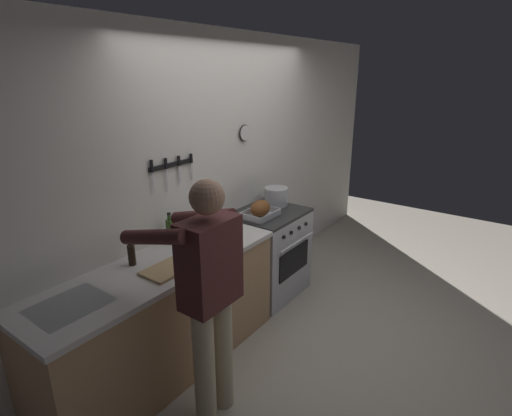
{
  "coord_description": "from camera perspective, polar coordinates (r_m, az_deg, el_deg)",
  "views": [
    {
      "loc": [
        -2.92,
        -1.13,
        2.23
      ],
      "look_at": [
        -0.18,
        0.85,
        1.08
      ],
      "focal_mm": 28.11,
      "sensor_mm": 36.0,
      "label": 1
    }
  ],
  "objects": [
    {
      "name": "wall_back",
      "position": [
        3.94,
        -4.36,
        5.07
      ],
      "size": [
        6.0,
        0.13,
        2.6
      ],
      "color": "white",
      "rests_on": "ground"
    },
    {
      "name": "cutting_board",
      "position": [
        2.93,
        -12.34,
        -8.46
      ],
      "size": [
        0.36,
        0.24,
        0.02
      ],
      "primitive_type": "cube",
      "color": "tan",
      "rests_on": "counter_block"
    },
    {
      "name": "roasting_pan",
      "position": [
        3.85,
        0.61,
        -0.27
      ],
      "size": [
        0.35,
        0.26,
        0.17
      ],
      "color": "#B7B7BC",
      "rests_on": "stove"
    },
    {
      "name": "stock_pot",
      "position": [
        4.21,
        2.89,
        1.67
      ],
      "size": [
        0.25,
        0.25,
        0.19
      ],
      "color": "#B7B7BC",
      "rests_on": "stove"
    },
    {
      "name": "ground_plane",
      "position": [
        3.84,
        12.52,
        -17.22
      ],
      "size": [
        8.0,
        8.0,
        0.0
      ],
      "primitive_type": "plane",
      "color": "#A89E8E"
    },
    {
      "name": "counter_block",
      "position": [
        3.25,
        -13.18,
        -14.88
      ],
      "size": [
        2.03,
        0.65,
        0.9
      ],
      "color": "tan",
      "rests_on": "ground"
    },
    {
      "name": "bottle_dish_soap",
      "position": [
        3.44,
        -9.13,
        -2.68
      ],
      "size": [
        0.07,
        0.07,
        0.21
      ],
      "color": "#338CCC",
      "rests_on": "counter_block"
    },
    {
      "name": "person_cook",
      "position": [
        2.56,
        -6.82,
        -11.36
      ],
      "size": [
        0.51,
        0.63,
        1.66
      ],
      "rotation": [
        0.0,
        0.0,
        1.37
      ],
      "color": "#C6B793",
      "rests_on": "ground"
    },
    {
      "name": "bottle_soy_sauce",
      "position": [
        3.05,
        -17.29,
        -6.31
      ],
      "size": [
        0.05,
        0.05,
        0.2
      ],
      "color": "black",
      "rests_on": "counter_block"
    },
    {
      "name": "bottle_olive_oil",
      "position": [
        3.32,
        -12.12,
        -3.2
      ],
      "size": [
        0.06,
        0.06,
        0.27
      ],
      "color": "#385623",
      "rests_on": "counter_block"
    },
    {
      "name": "bottle_hot_sauce",
      "position": [
        3.54,
        -7.22,
        -2.02
      ],
      "size": [
        0.06,
        0.06,
        0.2
      ],
      "color": "red",
      "rests_on": "counter_block"
    },
    {
      "name": "stove",
      "position": [
        4.18,
        1.71,
        -6.41
      ],
      "size": [
        0.76,
        0.67,
        0.9
      ],
      "color": "#BCBCC1",
      "rests_on": "ground"
    }
  ]
}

